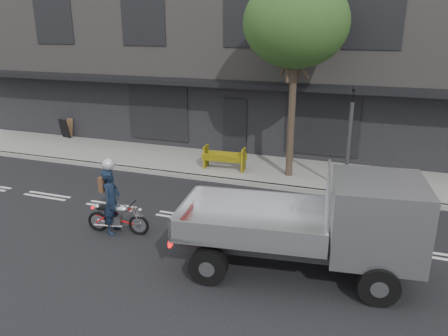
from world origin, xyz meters
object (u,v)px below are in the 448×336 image
at_px(rider, 112,201).
at_px(construction_barrier, 222,159).
at_px(motorcycle, 118,217).
at_px(traffic_light_pole, 348,145).
at_px(sandwich_board, 64,129).
at_px(street_tree, 296,23).
at_px(flatbed_ute, 352,220).

bearing_deg(rider, construction_barrier, -20.39).
bearing_deg(motorcycle, construction_barrier, 71.17).
height_order(traffic_light_pole, motorcycle, traffic_light_pole).
relative_size(construction_barrier, sandwich_board, 1.74).
xyz_separation_m(street_tree, motorcycle, (-3.40, -5.66, -4.82)).
relative_size(street_tree, construction_barrier, 4.32).
relative_size(traffic_light_pole, construction_barrier, 2.24).
distance_m(traffic_light_pole, construction_barrier, 4.54).
distance_m(traffic_light_pole, flatbed_ute, 4.98).
height_order(street_tree, motorcycle, street_tree).
bearing_deg(street_tree, sandwich_board, 171.04).
bearing_deg(construction_barrier, flatbed_ute, -48.27).
relative_size(traffic_light_pole, rider, 2.01).
xyz_separation_m(street_tree, sandwich_board, (-10.99, 1.73, -4.68)).
bearing_deg(flatbed_ute, rider, 171.44).
bearing_deg(rider, flatbed_ute, -99.38).
height_order(street_tree, flatbed_ute, street_tree).
bearing_deg(street_tree, rider, -122.11).
bearing_deg(motorcycle, street_tree, 50.98).
distance_m(rider, flatbed_ute, 6.05).
distance_m(motorcycle, construction_barrier, 5.41).
bearing_deg(construction_barrier, street_tree, 8.28).
relative_size(flatbed_ute, sandwich_board, 5.92).
bearing_deg(flatbed_ute, sandwich_board, 143.58).
relative_size(flatbed_ute, construction_barrier, 3.40).
bearing_deg(flatbed_ute, construction_barrier, 124.53).
relative_size(traffic_light_pole, motorcycle, 2.05).
relative_size(motorcycle, sandwich_board, 1.91).
height_order(motorcycle, construction_barrier, construction_barrier).
bearing_deg(rider, traffic_light_pole, -57.11).
distance_m(street_tree, flatbed_ute, 7.43).
xyz_separation_m(flatbed_ute, sandwich_board, (-13.47, 7.54, -0.75)).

